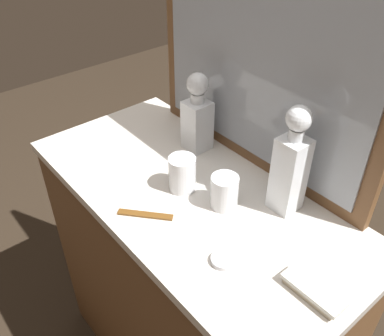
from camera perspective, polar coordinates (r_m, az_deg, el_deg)
dresser at (r=1.53m, az=0.00°, el=-16.72°), size 1.06×0.51×0.94m
dresser_mirror at (r=1.16m, az=9.38°, el=14.48°), size 0.80×0.03×0.66m
crystal_decanter_left at (r=1.08m, az=13.22°, el=-0.27°), size 0.07×0.07×0.31m
crystal_decanter_right at (r=1.30m, az=0.72°, el=6.62°), size 0.08×0.08×0.26m
crystal_tumbler_front at (r=1.16m, az=-1.34°, el=-0.94°), size 0.08×0.08×0.10m
crystal_tumbler_far_left at (r=1.11m, az=4.43°, el=-3.41°), size 0.07×0.07×0.09m
silver_brush_far_left at (r=0.97m, az=16.19°, el=-15.86°), size 0.14×0.05×0.02m
porcelain_dish at (r=1.00m, az=4.32°, el=-12.39°), size 0.06×0.06×0.01m
tortoiseshell_comb at (r=1.11m, az=-6.45°, el=-6.31°), size 0.12×0.11×0.01m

